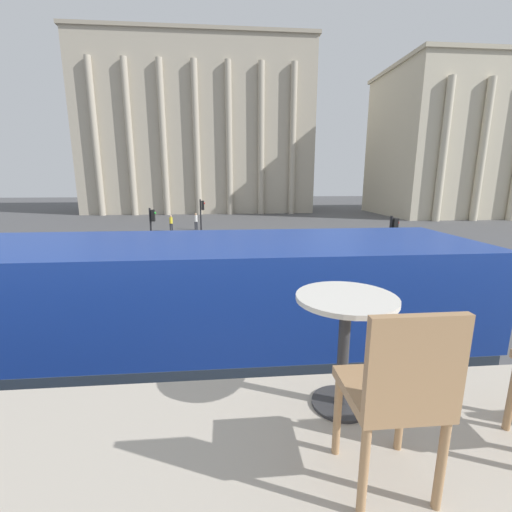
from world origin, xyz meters
TOP-DOWN VIEW (x-y plane):
  - double_decker_bus at (-1.68, 3.06)m, footprint 11.35×2.66m
  - cafe_dining_table at (0.78, -0.35)m, footprint 0.60×0.60m
  - cafe_chair_0 at (0.80, -0.97)m, footprint 0.40×0.40m
  - plaza_building_left at (-3.75, 56.54)m, footprint 34.96×15.83m
  - plaza_building_right at (38.54, 46.21)m, footprint 31.55×16.65m
  - traffic_light_near at (7.32, 11.97)m, footprint 0.42×0.24m
  - traffic_light_mid at (-4.36, 18.91)m, footprint 0.42×0.24m
  - traffic_light_far at (-1.72, 24.30)m, footprint 0.42×0.24m
  - car_white at (-6.76, 21.14)m, footprint 4.20×1.93m
  - pedestrian_white at (-2.94, 33.30)m, footprint 0.32×0.32m
  - pedestrian_olive at (-7.50, 16.78)m, footprint 0.32×0.32m
  - pedestrian_yellow at (-5.34, 32.46)m, footprint 0.32×0.32m

SIDE VIEW (x-z plane):
  - car_white at x=-6.76m, z-range 0.02..1.37m
  - pedestrian_yellow at x=-5.34m, z-range 0.12..1.74m
  - pedestrian_white at x=-2.94m, z-range 0.13..1.84m
  - pedestrian_olive at x=-7.50m, z-range 0.14..1.93m
  - traffic_light_mid at x=-4.36m, z-range 0.54..3.98m
  - double_decker_bus at x=-1.68m, z-range 0.25..4.46m
  - traffic_light_near at x=7.32m, z-range 0.56..4.15m
  - traffic_light_far at x=-1.72m, z-range 0.56..4.19m
  - cafe_chair_0 at x=0.80m, z-range 3.81..4.72m
  - cafe_dining_table at x=0.78m, z-range 3.92..4.65m
  - plaza_building_right at x=38.54m, z-range 0.00..20.08m
  - plaza_building_left at x=-3.75m, z-range -0.01..25.06m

